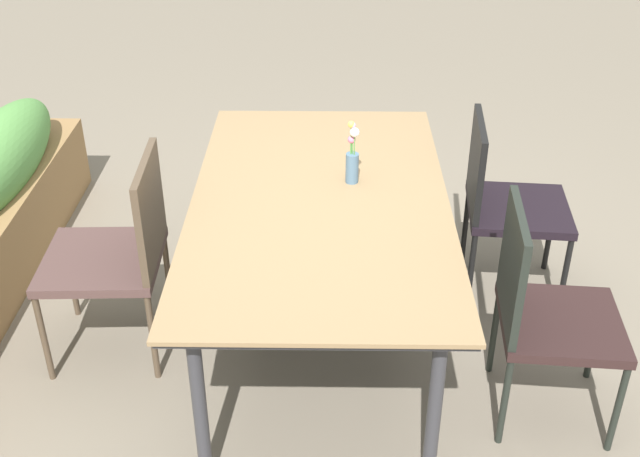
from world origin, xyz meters
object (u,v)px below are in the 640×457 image
chair_near_right (503,198)px  flower_vase (352,158)px  dining_table (320,210)px  chair_near_left (542,306)px  chair_far_side (120,247)px

chair_near_right → flower_vase: 0.85m
dining_table → chair_near_right: bearing=-63.8°
chair_near_left → chair_far_side: bearing=-98.0°
chair_near_right → chair_far_side: size_ratio=0.98×
dining_table → flower_vase: bearing=-41.1°
chair_near_left → chair_near_right: bearing=-175.7°
chair_far_side → flower_vase: size_ratio=3.28×
flower_vase → chair_near_left: bearing=-128.0°
dining_table → chair_near_right: (0.43, -0.87, -0.17)m
flower_vase → chair_far_side: bearing=100.5°
chair_far_side → chair_near_left: bearing=-104.6°
chair_near_left → flower_vase: flower_vase is taller
chair_far_side → dining_table: bearing=-90.1°
chair_near_right → dining_table: bearing=-58.9°
dining_table → flower_vase: 0.26m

